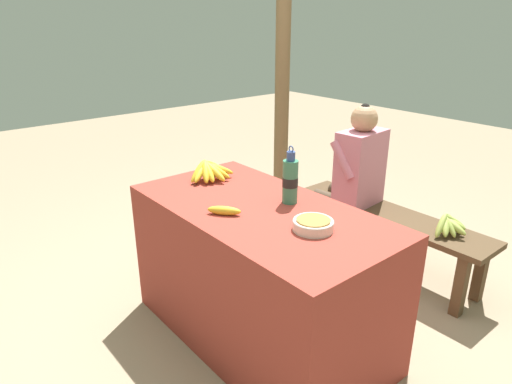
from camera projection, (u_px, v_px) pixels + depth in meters
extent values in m
plane|color=gray|center=(260.00, 334.00, 2.47)|extent=(12.00, 12.00, 0.00)
cube|color=maroon|center=(260.00, 275.00, 2.34)|extent=(1.37, 0.71, 0.75)
sphere|color=#4C381E|center=(205.00, 168.00, 2.57)|extent=(0.05, 0.05, 0.05)
ellipsoid|color=gold|center=(198.00, 171.00, 2.52)|extent=(0.08, 0.15, 0.13)
ellipsoid|color=gold|center=(200.00, 172.00, 2.52)|extent=(0.12, 0.16, 0.11)
ellipsoid|color=gold|center=(205.00, 171.00, 2.51)|extent=(0.15, 0.11, 0.12)
ellipsoid|color=gold|center=(209.00, 171.00, 2.52)|extent=(0.16, 0.07, 0.12)
ellipsoid|color=gold|center=(214.00, 171.00, 2.53)|extent=(0.18, 0.08, 0.12)
ellipsoid|color=gold|center=(216.00, 170.00, 2.55)|extent=(0.17, 0.13, 0.12)
ellipsoid|color=gold|center=(218.00, 168.00, 2.58)|extent=(0.13, 0.18, 0.10)
ellipsoid|color=gold|center=(214.00, 166.00, 2.61)|extent=(0.05, 0.17, 0.12)
cylinder|color=silver|center=(313.00, 226.00, 1.97)|extent=(0.18, 0.18, 0.04)
torus|color=silver|center=(313.00, 221.00, 1.96)|extent=(0.18, 0.18, 0.01)
cylinder|color=olive|center=(313.00, 220.00, 1.96)|extent=(0.15, 0.15, 0.01)
cylinder|color=#337556|center=(290.00, 182.00, 2.22)|extent=(0.08, 0.08, 0.22)
cylinder|color=black|center=(290.00, 182.00, 2.22)|extent=(0.08, 0.08, 0.05)
cylinder|color=#33477F|center=(291.00, 156.00, 2.18)|extent=(0.04, 0.04, 0.05)
torus|color=#33477F|center=(291.00, 149.00, 2.16)|extent=(0.03, 0.01, 0.03)
ellipsoid|color=gold|center=(224.00, 211.00, 2.12)|extent=(0.15, 0.13, 0.04)
cube|color=#4C3823|center=(389.00, 215.00, 2.99)|extent=(1.36, 0.32, 0.04)
cube|color=#4C3823|center=(310.00, 220.00, 3.40)|extent=(0.06, 0.06, 0.37)
cube|color=#4C3823|center=(460.00, 287.00, 2.57)|extent=(0.06, 0.06, 0.37)
cube|color=#4C3823|center=(332.00, 212.00, 3.55)|extent=(0.06, 0.06, 0.37)
cube|color=#4C3823|center=(480.00, 272.00, 2.71)|extent=(0.06, 0.06, 0.37)
cylinder|color=#473828|center=(318.00, 223.00, 3.31)|extent=(0.09, 0.09, 0.41)
cylinder|color=#473828|center=(333.00, 200.00, 3.16)|extent=(0.31, 0.11, 0.09)
cylinder|color=#473828|center=(333.00, 216.00, 3.44)|extent=(0.09, 0.09, 0.41)
cylinder|color=#473828|center=(348.00, 194.00, 3.28)|extent=(0.31, 0.11, 0.09)
cube|color=#C67589|center=(360.00, 168.00, 3.04)|extent=(0.23, 0.36, 0.51)
cylinder|color=#C67589|center=(343.00, 160.00, 2.92)|extent=(0.21, 0.08, 0.25)
cylinder|color=#C67589|center=(371.00, 150.00, 3.13)|extent=(0.21, 0.08, 0.25)
sphere|color=tan|center=(364.00, 119.00, 2.92)|extent=(0.17, 0.17, 0.17)
sphere|color=black|center=(365.00, 109.00, 2.89)|extent=(0.07, 0.07, 0.07)
sphere|color=#4C381E|center=(445.00, 222.00, 2.69)|extent=(0.05, 0.05, 0.05)
ellipsoid|color=#9EB24C|center=(441.00, 225.00, 2.64)|extent=(0.07, 0.15, 0.14)
ellipsoid|color=#9EB24C|center=(445.00, 227.00, 2.64)|extent=(0.11, 0.14, 0.11)
ellipsoid|color=#9EB24C|center=(450.00, 227.00, 2.64)|extent=(0.13, 0.08, 0.11)
ellipsoid|color=#9EB24C|center=(454.00, 226.00, 2.64)|extent=(0.17, 0.04, 0.10)
ellipsoid|color=#9EB24C|center=(454.00, 224.00, 2.67)|extent=(0.15, 0.11, 0.09)
ellipsoid|color=#9EB24C|center=(455.00, 222.00, 2.69)|extent=(0.13, 0.15, 0.13)
ellipsoid|color=#9EB24C|center=(450.00, 220.00, 2.72)|extent=(0.04, 0.15, 0.13)
cylinder|color=brown|center=(283.00, 58.00, 3.61)|extent=(0.12, 0.12, 2.60)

